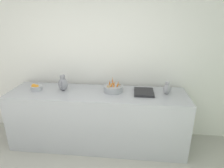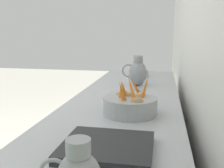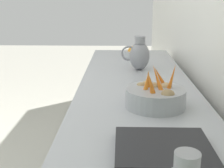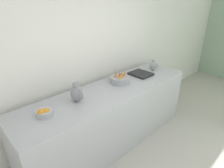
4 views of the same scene
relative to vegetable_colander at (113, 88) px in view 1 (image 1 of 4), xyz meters
The scene contains 7 objects.
tile_wall_left 0.69m from the vegetable_colander, 147.73° to the left, with size 0.10×7.86×3.00m, color white.
prep_counter 0.58m from the vegetable_colander, 73.47° to the right, with size 0.73×2.81×0.94m, color #ADAFB5.
vegetable_colander is the anchor object (origin of this frame).
orange_bowl 1.25m from the vegetable_colander, 87.16° to the right, with size 0.18×0.18×0.10m.
metal_pitcher_tall 0.80m from the vegetable_colander, 87.37° to the right, with size 0.21×0.15×0.25m.
metal_pitcher_short 0.83m from the vegetable_colander, 88.30° to the left, with size 0.17×0.12×0.20m.
counter_sink_basin 0.49m from the vegetable_colander, 87.06° to the left, with size 0.34×0.30×0.04m, color #232326.
Camera 1 is at (1.27, 0.67, 2.10)m, focal length 30.86 mm.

